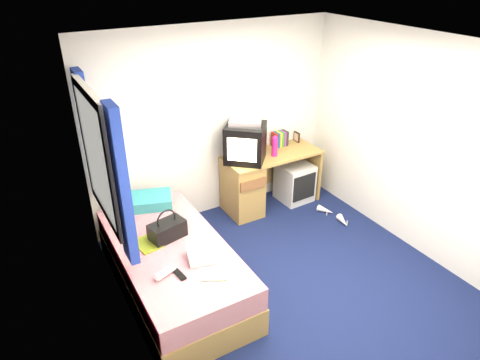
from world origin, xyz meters
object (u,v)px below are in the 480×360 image
bed (173,267)px  water_bottle (165,272)px  pillow (147,201)px  crt_tv (245,143)px  handbag (167,230)px  desk (253,182)px  remote_control (180,274)px  pink_water_bottle (275,147)px  magazine (148,244)px  white_heels (334,216)px  aerosol_can (264,148)px  picture_frame (297,137)px  vcr (245,122)px  towel (203,254)px  colour_swatch_fan (214,279)px  storage_cube (295,182)px

bed → water_bottle: water_bottle is taller
pillow → bed: bearing=-93.0°
crt_tv → handbag: (-1.37, -0.80, -0.35)m
desk → remote_control: 2.13m
crt_tv → pink_water_bottle: (0.39, -0.07, -0.11)m
crt_tv → magazine: crt_tv is taller
water_bottle → white_heels: (2.51, 0.58, -0.54)m
pillow → magazine: size_ratio=1.97×
pink_water_bottle → pillow: bearing=-179.1°
aerosol_can → white_heels: (0.61, -0.78, -0.79)m
picture_frame → pink_water_bottle: (-0.53, -0.23, 0.05)m
vcr → aerosol_can: vcr is taller
aerosol_can → white_heels: aerosol_can is taller
handbag → magazine: (-0.22, -0.01, -0.09)m
desk → towel: size_ratio=4.74×
vcr → colour_swatch_fan: (-1.25, -1.58, -0.71)m
bed → storage_cube: (2.14, 0.86, -0.00)m
aerosol_can → water_bottle: 2.35m
bed → colour_swatch_fan: size_ratio=9.09×
magazine → storage_cube: bearing=17.5°
desk → vcr: (-0.12, 0.00, 0.85)m
vcr → water_bottle: vcr is taller
colour_swatch_fan → aerosol_can: bearing=46.2°
pillow → picture_frame: 2.29m
crt_tv → towel: (-1.21, -1.27, -0.40)m
water_bottle → picture_frame: bearing=30.5°
pink_water_bottle → colour_swatch_fan: bearing=-137.4°
picture_frame → water_bottle: 2.93m
desk → storage_cube: bearing=-6.2°
crt_tv → picture_frame: (0.92, 0.16, -0.17)m
colour_swatch_fan → crt_tv: bearing=51.7°
water_bottle → white_heels: size_ratio=0.36×
water_bottle → colour_swatch_fan: 0.44m
desk → towel: bearing=-136.4°
remote_control → crt_tv: bearing=35.2°
crt_tv → colour_swatch_fan: 2.06m
picture_frame → pink_water_bottle: bearing=-155.6°
vcr → aerosol_can: bearing=42.8°
pink_water_bottle → white_heels: bearing=-52.2°
white_heels → picture_frame: bearing=89.5°
colour_swatch_fan → remote_control: size_ratio=1.38×
vcr → magazine: size_ratio=1.38×
remote_control → magazine: bearing=91.7°
vcr → white_heels: 1.69m
handbag → magazine: size_ratio=1.39×
bed → aerosol_can: (1.69, 0.97, 0.57)m
bed → vcr: bearing=34.0°
pillow → desk: size_ratio=0.42×
crt_tv → remote_control: 2.08m
magazine → water_bottle: 0.52m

